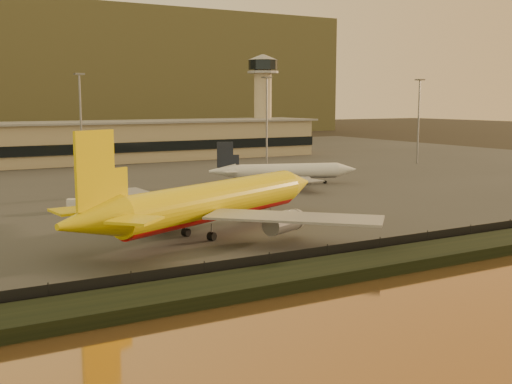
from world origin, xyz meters
TOP-DOWN VIEW (x-y plane):
  - ground at (0.00, 0.00)m, footprint 900.00×900.00m
  - embankment at (0.00, -17.00)m, footprint 320.00×7.00m
  - tarmac at (0.00, 95.00)m, footprint 320.00×220.00m
  - perimeter_fence at (0.00, -13.00)m, footprint 300.00×0.05m
  - terminal_building at (-14.52, 125.55)m, footprint 202.00×25.00m
  - control_tower at (70.00, 131.00)m, footprint 11.20×11.20m
  - apron_light_masts at (15.00, 75.00)m, footprint 152.20×12.20m
  - dhl_cargo_jet at (-10.60, 8.65)m, footprint 50.07×47.44m
  - white_narrowbody_jet at (28.04, 50.15)m, footprint 33.76×32.07m
  - gse_vehicle_yellow at (9.14, 27.03)m, footprint 3.67×2.00m
  - gse_vehicle_white at (-21.43, 38.98)m, footprint 4.88×3.47m

SIDE VIEW (x-z plane):
  - ground at x=0.00m, z-range 0.00..0.00m
  - tarmac at x=0.00m, z-range 0.00..0.20m
  - embankment at x=0.00m, z-range 0.00..1.40m
  - gse_vehicle_yellow at x=9.14m, z-range 0.20..1.78m
  - gse_vehicle_white at x=-21.43m, z-range 0.20..2.20m
  - perimeter_fence at x=0.00m, z-range 0.20..2.40m
  - white_narrowbody_jet at x=28.04m, z-range -1.80..8.14m
  - dhl_cargo_jet at x=-10.60m, z-range -2.98..12.79m
  - terminal_building at x=-14.52m, z-range -0.05..12.55m
  - apron_light_masts at x=15.00m, z-range 3.00..28.40m
  - control_tower at x=70.00m, z-range 3.91..39.41m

